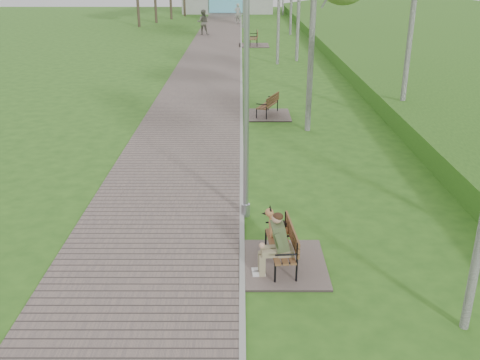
% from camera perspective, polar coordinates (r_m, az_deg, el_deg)
% --- Properties ---
extents(ground, '(120.00, 120.00, 0.00)m').
position_cam_1_polar(ground, '(13.79, 0.19, 0.15)').
color(ground, '#2F5D1C').
rests_on(ground, ground).
extents(walkway, '(3.50, 67.00, 0.04)m').
position_cam_1_polar(walkway, '(34.72, -2.84, 13.53)').
color(walkway, '#6A5A56').
rests_on(walkway, ground).
extents(kerb, '(0.10, 67.00, 0.05)m').
position_cam_1_polar(kerb, '(34.68, 0.13, 13.55)').
color(kerb, '#999993').
rests_on(kerb, ground).
extents(embankment, '(14.00, 70.00, 1.60)m').
position_cam_1_polar(embankment, '(35.31, 20.49, 12.32)').
color(embankment, '#4B8927').
rests_on(embankment, ground).
extents(bench_main, '(1.60, 1.77, 1.39)m').
position_cam_1_polar(bench_main, '(9.75, 4.09, -7.20)').
color(bench_main, '#6A5A56').
rests_on(bench_main, ground).
extents(bench_second, '(1.59, 1.76, 0.97)m').
position_cam_1_polar(bench_second, '(19.65, 2.94, 7.37)').
color(bench_second, '#6A5A56').
rests_on(bench_second, ground).
extents(bench_third, '(1.99, 2.21, 1.22)m').
position_cam_1_polar(bench_third, '(37.43, 1.46, 14.49)').
color(bench_third, '#6A5A56').
rests_on(bench_third, ground).
extents(lamp_post_near, '(0.19, 0.19, 4.91)m').
position_cam_1_polar(lamp_post_near, '(10.98, 0.66, 7.00)').
color(lamp_post_near, '#919499').
rests_on(lamp_post_near, ground).
extents(lamp_post_second, '(0.17, 0.17, 4.47)m').
position_cam_1_polar(lamp_post_second, '(24.59, 0.59, 14.91)').
color(lamp_post_second, '#919499').
rests_on(lamp_post_second, ground).
extents(lamp_post_third, '(0.17, 0.17, 4.41)m').
position_cam_1_polar(lamp_post_third, '(48.24, 0.34, 18.37)').
color(lamp_post_third, '#919499').
rests_on(lamp_post_third, ground).
extents(pedestrian_near, '(0.73, 0.57, 1.80)m').
position_cam_1_polar(pedestrian_near, '(51.88, -0.23, 17.34)').
color(pedestrian_near, silver).
rests_on(pedestrian_near, ground).
extents(pedestrian_far, '(0.97, 0.78, 1.90)m').
position_cam_1_polar(pedestrian_far, '(43.32, -3.96, 16.43)').
color(pedestrian_far, gray).
rests_on(pedestrian_far, ground).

